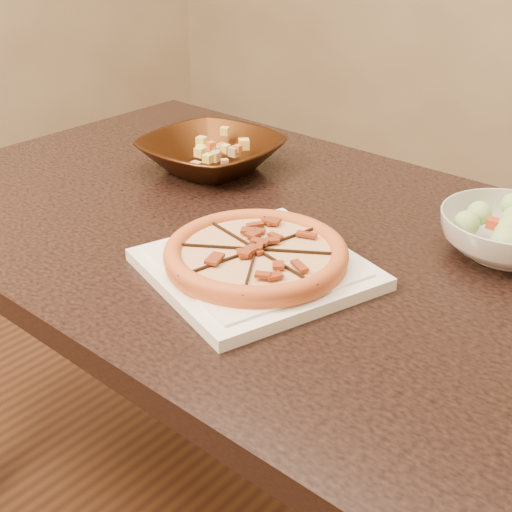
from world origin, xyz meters
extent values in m
cube|color=#321B13|center=(0.00, 0.00, -0.01)|extent=(4.00, 4.00, 0.02)
cube|color=black|center=(0.13, 0.00, 0.73)|extent=(1.29, 0.85, 0.04)
cylinder|color=black|center=(-0.42, 0.33, 0.35)|extent=(0.07, 0.07, 0.71)
cube|color=white|center=(0.26, -0.14, 0.76)|extent=(0.35, 0.35, 0.02)
cube|color=white|center=(0.26, -0.14, 0.77)|extent=(0.30, 0.30, 0.00)
cylinder|color=#C95522|center=(0.26, -0.14, 0.78)|extent=(0.26, 0.26, 0.01)
torus|color=#C95522|center=(0.26, -0.14, 0.79)|extent=(0.26, 0.26, 0.03)
cylinder|color=#DABD8C|center=(0.26, -0.14, 0.79)|extent=(0.21, 0.21, 0.01)
cube|color=black|center=(0.26, -0.14, 0.79)|extent=(0.06, 0.25, 0.01)
cube|color=black|center=(0.26, -0.14, 0.79)|extent=(0.14, 0.22, 0.01)
cube|color=black|center=(0.26, -0.14, 0.79)|extent=(0.25, 0.06, 0.01)
cube|color=black|center=(0.26, -0.14, 0.79)|extent=(0.22, 0.14, 0.01)
cube|color=brown|center=(0.28, -0.14, 0.79)|extent=(0.03, 0.02, 0.00)
cube|color=brown|center=(0.30, -0.13, 0.79)|extent=(0.02, 0.02, 0.00)
cube|color=brown|center=(0.32, -0.11, 0.79)|extent=(0.03, 0.02, 0.00)
cube|color=brown|center=(0.28, -0.12, 0.79)|extent=(0.03, 0.03, 0.00)
cube|color=brown|center=(0.29, -0.10, 0.79)|extent=(0.03, 0.03, 0.00)
cube|color=brown|center=(0.29, -0.07, 0.79)|extent=(0.02, 0.03, 0.00)
cube|color=brown|center=(0.26, -0.10, 0.79)|extent=(0.02, 0.02, 0.00)
cube|color=brown|center=(0.25, -0.08, 0.79)|extent=(0.02, 0.03, 0.00)
cube|color=brown|center=(0.22, -0.06, 0.79)|extent=(0.02, 0.03, 0.00)
cube|color=brown|center=(0.23, -0.11, 0.79)|extent=(0.03, 0.03, 0.00)
cube|color=brown|center=(0.20, -0.10, 0.79)|extent=(0.03, 0.02, 0.00)
cube|color=brown|center=(0.24, -0.13, 0.79)|extent=(0.03, 0.02, 0.00)
cube|color=brown|center=(0.21, -0.14, 0.79)|extent=(0.02, 0.02, 0.00)
cube|color=brown|center=(0.19, -0.16, 0.79)|extent=(0.03, 0.02, 0.00)
cube|color=brown|center=(0.24, -0.15, 0.79)|extent=(0.03, 0.03, 0.00)
cube|color=brown|center=(0.23, -0.18, 0.79)|extent=(0.03, 0.03, 0.00)
cube|color=brown|center=(0.23, -0.21, 0.79)|extent=(0.02, 0.03, 0.00)
cube|color=brown|center=(0.26, -0.17, 0.79)|extent=(0.02, 0.02, 0.00)
cube|color=brown|center=(0.27, -0.20, 0.79)|extent=(0.02, 0.03, 0.00)
cube|color=brown|center=(0.27, -0.15, 0.79)|extent=(0.02, 0.03, 0.00)
cube|color=brown|center=(0.29, -0.17, 0.79)|extent=(0.03, 0.03, 0.00)
cube|color=brown|center=(0.32, -0.17, 0.79)|extent=(0.03, 0.02, 0.00)
imported|color=#3B1E0C|center=(-0.07, 0.13, 0.78)|extent=(0.26, 0.26, 0.06)
cube|color=tan|center=(-0.07, 0.13, 0.83)|extent=(0.03, 0.03, 0.03)
cube|color=orange|center=(-0.06, 0.13, 0.83)|extent=(0.03, 0.03, 0.03)
cube|color=#F4DD56|center=(-0.04, 0.15, 0.83)|extent=(0.03, 0.03, 0.03)
cube|color=tan|center=(-0.04, 0.17, 0.83)|extent=(0.03, 0.03, 0.03)
cube|color=orange|center=(-0.07, 0.14, 0.83)|extent=(0.03, 0.03, 0.03)
cube|color=#F4DD56|center=(-0.07, 0.16, 0.83)|extent=(0.03, 0.03, 0.03)
cube|color=tan|center=(-0.09, 0.17, 0.83)|extent=(0.03, 0.03, 0.03)
cube|color=orange|center=(-0.07, 0.13, 0.83)|extent=(0.03, 0.03, 0.03)
cube|color=#F4DD56|center=(-0.09, 0.14, 0.83)|extent=(0.03, 0.03, 0.03)
cube|color=tan|center=(-0.11, 0.14, 0.83)|extent=(0.03, 0.03, 0.03)
cube|color=orange|center=(-0.13, 0.13, 0.83)|extent=(0.03, 0.03, 0.03)
cube|color=#F4DD56|center=(-0.08, 0.13, 0.83)|extent=(0.03, 0.03, 0.03)
cube|color=tan|center=(-0.10, 0.11, 0.83)|extent=(0.03, 0.03, 0.03)
cube|color=orange|center=(-0.10, 0.09, 0.83)|extent=(0.03, 0.03, 0.03)
cube|color=#F4DD56|center=(-0.07, 0.13, 0.83)|extent=(0.03, 0.03, 0.03)
cube|color=tan|center=(-0.07, 0.11, 0.83)|extent=(0.03, 0.03, 0.03)
cube|color=orange|center=(-0.06, 0.09, 0.83)|extent=(0.03, 0.03, 0.03)
cube|color=#F4DD56|center=(-0.04, 0.08, 0.83)|extent=(0.03, 0.03, 0.03)
cube|color=tan|center=(-0.06, 0.12, 0.83)|extent=(0.03, 0.03, 0.03)
cube|color=orange|center=(-0.04, 0.12, 0.83)|extent=(0.03, 0.03, 0.03)
imported|color=silver|center=(0.51, 0.16, 0.78)|extent=(0.24, 0.24, 0.06)
sphere|color=beige|center=(0.48, 0.17, 0.83)|extent=(0.04, 0.04, 0.04)
sphere|color=beige|center=(0.51, 0.16, 0.83)|extent=(0.04, 0.04, 0.04)
sphere|color=beige|center=(0.49, 0.14, 0.83)|extent=(0.04, 0.04, 0.04)
sphere|color=beige|center=(0.50, 0.12, 0.83)|extent=(0.04, 0.04, 0.04)
cube|color=#BA391C|center=(0.48, 0.14, 0.82)|extent=(0.02, 0.02, 0.01)
camera|label=1|loc=(0.83, -0.82, 1.25)|focal=50.00mm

